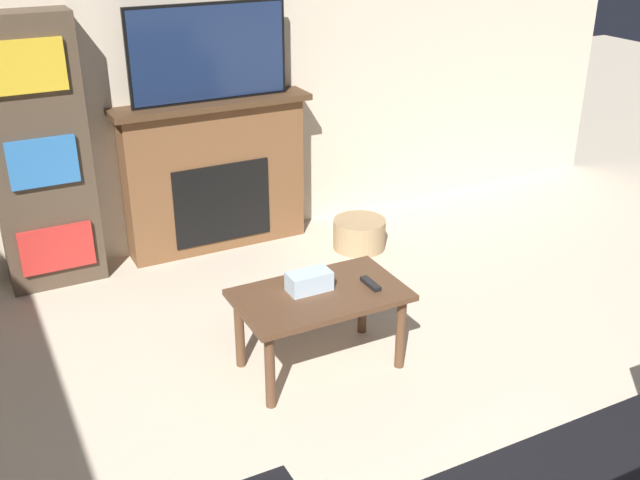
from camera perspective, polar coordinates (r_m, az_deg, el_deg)
wall_back at (r=5.04m, az=-9.23°, el=14.29°), size 6.92×0.06×2.70m
fireplace at (r=5.13m, az=-7.98°, el=4.93°), size 1.32×0.28×1.03m
tv at (r=4.89m, az=-8.48°, el=13.92°), size 1.04×0.03×0.61m
coffee_table at (r=3.79m, az=-0.00°, el=-4.91°), size 0.85×0.51×0.44m
tissue_box at (r=3.75m, az=-0.83°, el=-3.16°), size 0.22×0.12×0.10m
remote_control at (r=3.82m, az=3.88°, el=-3.34°), size 0.04×0.15×0.02m
bookshelf at (r=4.78m, az=-20.60°, el=6.03°), size 0.57×0.29×1.67m
storage_basket at (r=5.20m, az=3.01°, el=0.48°), size 0.36×0.36×0.21m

